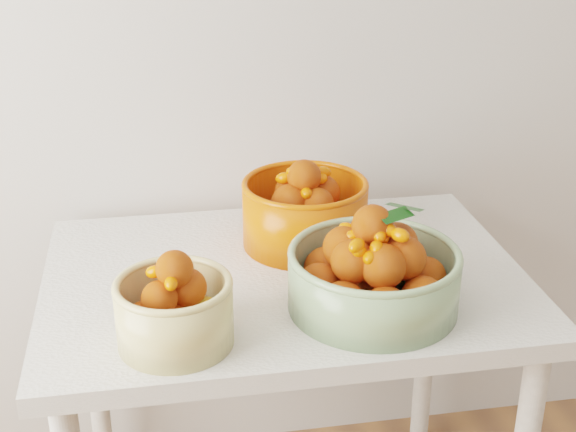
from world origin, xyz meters
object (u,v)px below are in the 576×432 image
table (285,312)px  bowl_green (373,273)px  bowl_cream (174,310)px  bowl_orange (305,211)px

table → bowl_green: (0.14, -0.17, 0.17)m
bowl_cream → bowl_orange: (0.30, 0.36, 0.01)m
bowl_orange → bowl_green: bearing=-76.3°
table → bowl_green: size_ratio=2.85×
table → bowl_green: bearing=-49.7°
bowl_cream → bowl_green: bowl_green is taller
table → bowl_cream: (-0.24, -0.23, 0.16)m
bowl_orange → bowl_cream: bearing=-130.5°
bowl_cream → bowl_green: 0.38m
table → bowl_cream: 0.37m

